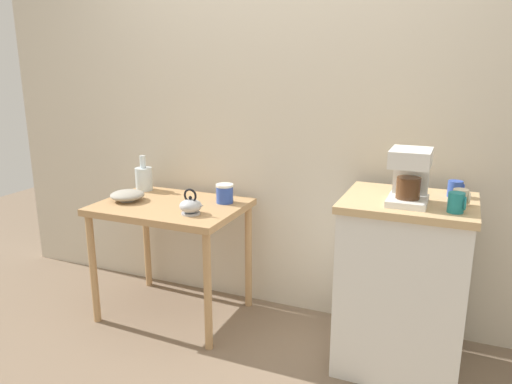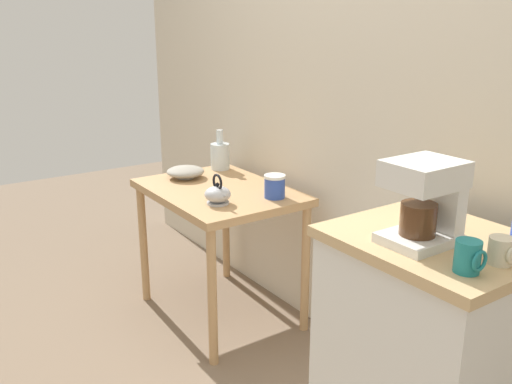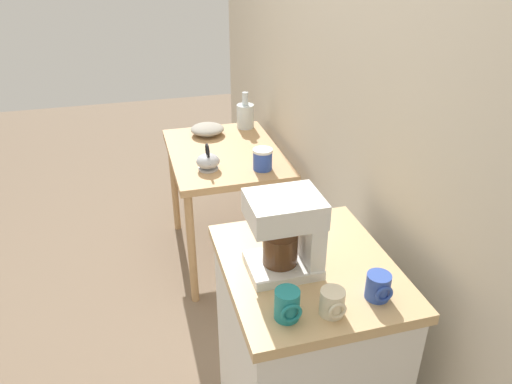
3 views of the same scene
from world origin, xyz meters
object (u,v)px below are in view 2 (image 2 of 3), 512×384
object	(u,v)px
teakettle	(218,194)
bowl_stoneware	(185,172)
glass_carafe_vase	(220,155)
canister_enamel	(275,186)
coffee_maker	(427,198)
mug_small_cream	(501,251)
mug_dark_teal	(468,257)

from	to	relation	value
teakettle	bowl_stoneware	bearing A→B (deg)	170.20
glass_carafe_vase	canister_enamel	xyz separation A→B (m)	(0.63, -0.06, -0.02)
coffee_maker	glass_carafe_vase	bearing A→B (deg)	170.47
teakettle	canister_enamel	world-z (taller)	teakettle
glass_carafe_vase	mug_small_cream	size ratio (longest dim) A/B	3.00
mug_dark_teal	canister_enamel	bearing A→B (deg)	166.89
mug_dark_teal	mug_small_cream	xyz separation A→B (m)	(0.02, 0.13, -0.01)
glass_carafe_vase	teakettle	bearing A→B (deg)	-31.77
teakettle	canister_enamel	xyz separation A→B (m)	(0.07, 0.28, 0.01)
canister_enamel	teakettle	bearing A→B (deg)	-104.26
teakettle	canister_enamel	size ratio (longest dim) A/B	1.33
coffee_maker	bowl_stoneware	bearing A→B (deg)	179.05
mug_dark_teal	mug_small_cream	distance (m)	0.13
coffee_maker	mug_small_cream	xyz separation A→B (m)	(0.23, 0.05, -0.10)
teakettle	canister_enamel	distance (m)	0.29
canister_enamel	mug_small_cream	xyz separation A→B (m)	(1.31, -0.17, 0.16)
coffee_maker	mug_dark_teal	distance (m)	0.25
bowl_stoneware	canister_enamel	size ratio (longest dim) A/B	1.80
bowl_stoneware	coffee_maker	bearing A→B (deg)	-0.95
canister_enamel	bowl_stoneware	bearing A→B (deg)	-161.07
coffee_maker	mug_small_cream	bearing A→B (deg)	11.64
glass_carafe_vase	mug_dark_teal	size ratio (longest dim) A/B	2.55
teakettle	glass_carafe_vase	xyz separation A→B (m)	(-0.56, 0.35, 0.03)
canister_enamel	coffee_maker	distance (m)	1.13
teakettle	coffee_maker	size ratio (longest dim) A/B	0.59
coffee_maker	canister_enamel	bearing A→B (deg)	168.36
canister_enamel	coffee_maker	xyz separation A→B (m)	(1.08, -0.22, 0.26)
teakettle	glass_carafe_vase	world-z (taller)	glass_carafe_vase
bowl_stoneware	canister_enamel	xyz separation A→B (m)	(0.57, 0.19, 0.02)
coffee_maker	teakettle	bearing A→B (deg)	-177.09
glass_carafe_vase	canister_enamel	world-z (taller)	glass_carafe_vase
bowl_stoneware	glass_carafe_vase	xyz separation A→B (m)	(-0.06, 0.26, 0.05)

